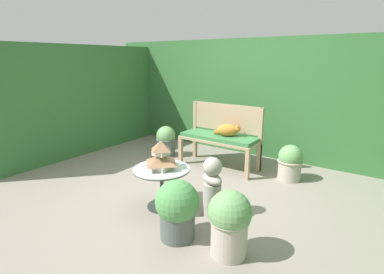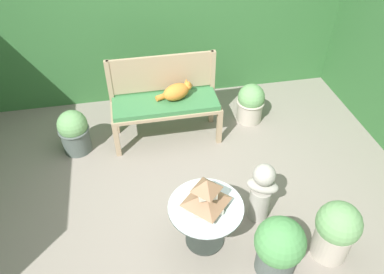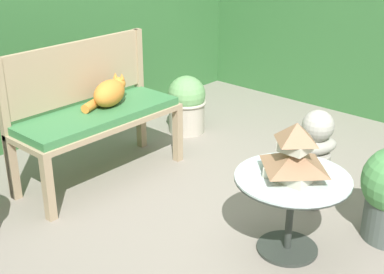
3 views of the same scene
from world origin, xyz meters
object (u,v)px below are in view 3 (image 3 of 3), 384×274
Objects in this scene: patio_table at (292,193)px; cat at (109,93)px; garden_bench at (99,121)px; garden_bust at (315,157)px; potted_plant_bench_left at (187,104)px; pagoda_birdhouse at (295,155)px.

cat is at bearing 89.84° from patio_table.
garden_bench is 0.23m from cat.
potted_plant_bench_left is (0.40, 1.56, -0.09)m from garden_bust.
garden_bust is 1.31× the size of potted_plant_bench_left.
pagoda_birdhouse is 2.05m from potted_plant_bench_left.
potted_plant_bench_left is at bearing 103.57° from garden_bust.
patio_table is (0.14, -1.59, -0.08)m from garden_bench.
potted_plant_bench_left is (1.14, 0.15, -0.20)m from garden_bench.
garden_bench reaches higher than potted_plant_bench_left.
garden_bench is 1.17m from potted_plant_bench_left.
garden_bust is at bearing -104.49° from potted_plant_bench_left.
pagoda_birdhouse is (0.14, -1.59, 0.17)m from garden_bench.
garden_bench is 3.82× the size of pagoda_birdhouse.
garden_bust is at bearing -62.51° from garden_bench.
garden_bust reaches higher than garden_bench.
pagoda_birdhouse is at bearing -119.78° from potted_plant_bench_left.
garden_bench is 1.59m from garden_bust.
cat is at bearing 13.84° from garden_bench.
potted_plant_bench_left is (1.00, 0.12, -0.38)m from cat.
cat is at bearing 140.34° from garden_bust.
patio_table is at bearing -85.08° from garden_bench.
garden_bench is at bearing 94.92° from pagoda_birdhouse.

